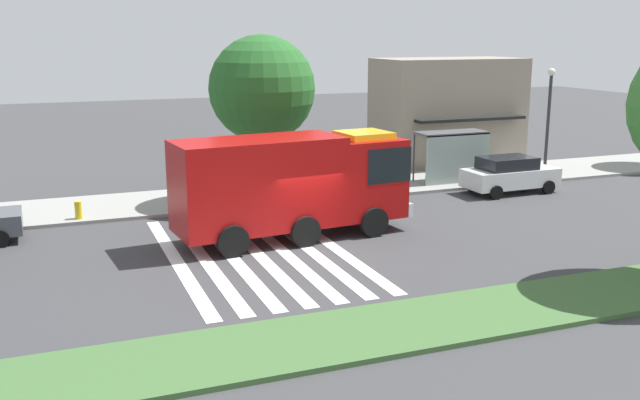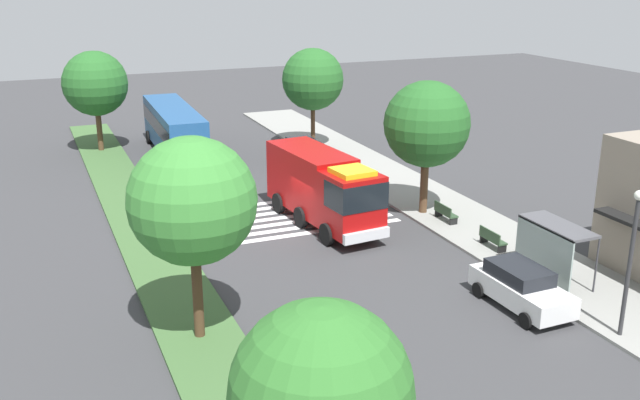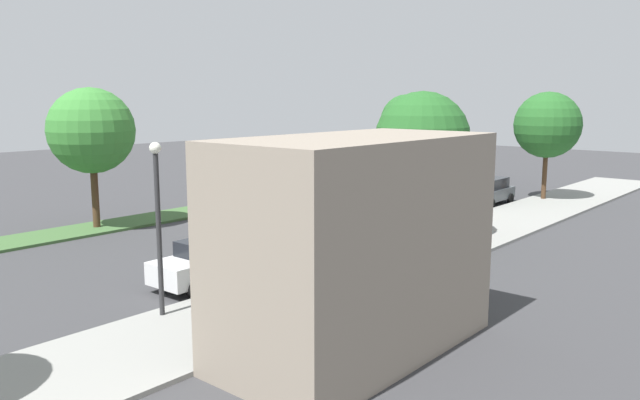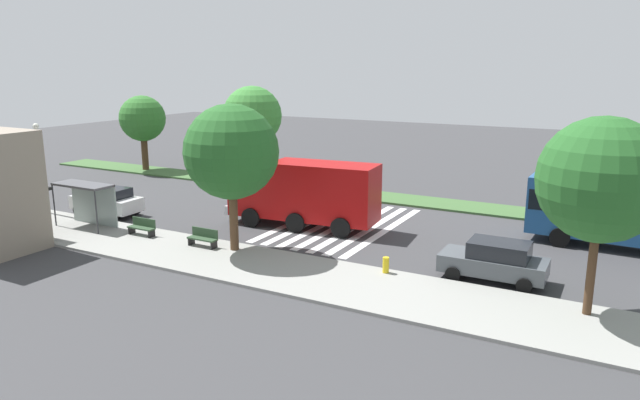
% 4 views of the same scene
% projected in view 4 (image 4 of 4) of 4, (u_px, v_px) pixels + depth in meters
% --- Properties ---
extents(ground_plane, '(120.00, 120.00, 0.00)m').
position_uv_depth(ground_plane, '(311.00, 220.00, 34.51)').
color(ground_plane, '#38383A').
extents(sidewalk, '(60.00, 4.68, 0.14)m').
position_uv_depth(sidewalk, '(224.00, 260.00, 27.36)').
color(sidewalk, gray).
rests_on(sidewalk, ground_plane).
extents(median_strip, '(60.00, 3.00, 0.14)m').
position_uv_depth(median_strip, '(363.00, 195.00, 40.90)').
color(median_strip, '#3D6033').
rests_on(median_strip, ground_plane).
extents(crosswalk, '(5.85, 10.79, 0.01)m').
position_uv_depth(crosswalk, '(341.00, 225.00, 33.56)').
color(crosswalk, silver).
rests_on(crosswalk, ground_plane).
extents(fire_truck, '(8.90, 3.40, 3.73)m').
position_uv_depth(fire_truck, '(299.00, 190.00, 32.85)').
color(fire_truck, '#A50C0C').
rests_on(fire_truck, ground_plane).
extents(parked_car_west, '(4.43, 2.12, 1.74)m').
position_uv_depth(parked_car_west, '(495.00, 260.00, 24.75)').
color(parked_car_west, '#474C51').
rests_on(parked_car_west, ground_plane).
extents(parked_car_mid, '(4.50, 2.18, 1.71)m').
position_uv_depth(parked_car_mid, '(107.00, 201.00, 35.62)').
color(parked_car_mid, silver).
rests_on(parked_car_mid, ground_plane).
extents(bus_stop_shelter, '(3.50, 1.40, 2.46)m').
position_uv_depth(bus_stop_shelter, '(88.00, 195.00, 32.57)').
color(bus_stop_shelter, '#4C4C51').
rests_on(bus_stop_shelter, sidewalk).
extents(bench_near_shelter, '(1.60, 0.50, 0.90)m').
position_uv_depth(bench_near_shelter, '(142.00, 227.00, 30.98)').
color(bench_near_shelter, '#2D472D').
rests_on(bench_near_shelter, sidewalk).
extents(bench_west_of_shelter, '(1.60, 0.50, 0.90)m').
position_uv_depth(bench_west_of_shelter, '(203.00, 238.00, 29.05)').
color(bench_west_of_shelter, '#2D472D').
rests_on(bench_west_of_shelter, sidewalk).
extents(street_lamp, '(0.36, 0.36, 5.48)m').
position_uv_depth(street_lamp, '(39.00, 160.00, 35.11)').
color(street_lamp, '#2D2D30').
rests_on(street_lamp, sidewalk).
extents(sidewalk_tree_far_west, '(4.42, 4.42, 7.21)m').
position_uv_depth(sidewalk_tree_far_west, '(601.00, 180.00, 20.13)').
color(sidewalk_tree_far_west, '#47301E').
rests_on(sidewalk_tree_far_west, sidewalk).
extents(sidewalk_tree_west, '(4.55, 4.55, 7.13)m').
position_uv_depth(sidewalk_tree_west, '(231.00, 152.00, 27.56)').
color(sidewalk_tree_west, '#513823').
rests_on(sidewalk_tree_west, sidewalk).
extents(median_tree_west, '(4.47, 4.47, 7.35)m').
position_uv_depth(median_tree_west, '(252.00, 116.00, 44.05)').
color(median_tree_west, '#47301E').
rests_on(median_tree_west, median_strip).
extents(median_tree_center, '(3.88, 3.88, 6.35)m').
position_uv_depth(median_tree_center, '(142.00, 119.00, 49.51)').
color(median_tree_center, '#47301E').
rests_on(median_tree_center, median_strip).
extents(fire_hydrant, '(0.28, 0.28, 0.70)m').
position_uv_depth(fire_hydrant, '(386.00, 265.00, 25.38)').
color(fire_hydrant, gold).
rests_on(fire_hydrant, sidewalk).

